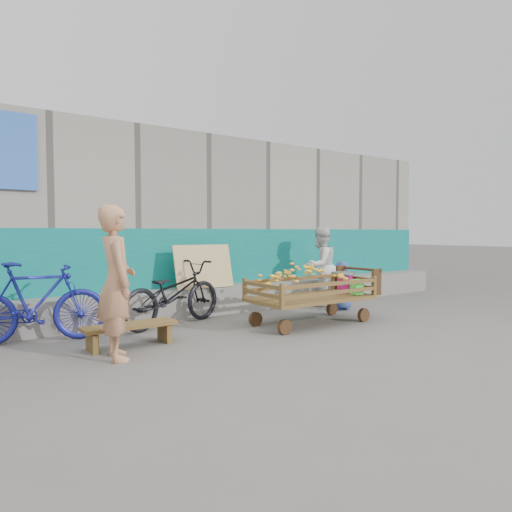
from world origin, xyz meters
TOP-DOWN VIEW (x-y plane):
  - ground at (0.00, 0.00)m, footprint 80.00×80.00m
  - building_wall at (-0.00, 4.05)m, footprint 12.00×3.50m
  - banana_cart at (1.26, 0.79)m, footprint 1.99×0.91m
  - bench at (-1.34, 1.02)m, footprint 1.09×0.33m
  - vendor_man at (-1.63, 0.60)m, footprint 0.46×0.64m
  - woman at (2.55, 1.94)m, footprint 0.79×0.67m
  - child at (2.55, 1.39)m, footprint 0.45×0.33m
  - bicycle_dark at (-0.41, 1.85)m, footprint 1.87×1.09m
  - bicycle_blue at (-2.21, 1.85)m, footprint 1.70×0.79m

SIDE VIEW (x-z plane):
  - ground at x=0.00m, z-range 0.00..0.00m
  - bench at x=-1.34m, z-range 0.06..0.34m
  - child at x=2.55m, z-range 0.00..0.85m
  - bicycle_dark at x=-0.41m, z-range 0.00..0.93m
  - bicycle_blue at x=-2.21m, z-range 0.00..0.99m
  - banana_cart at x=1.26m, z-range 0.15..1.00m
  - woman at x=2.55m, z-range 0.00..1.45m
  - vendor_man at x=-1.63m, z-range 0.00..1.63m
  - building_wall at x=0.00m, z-range -0.03..2.97m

